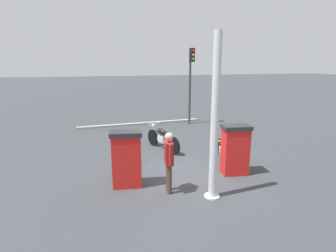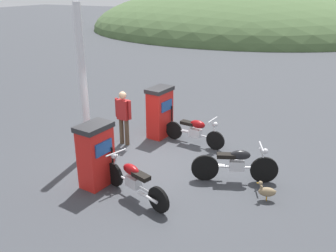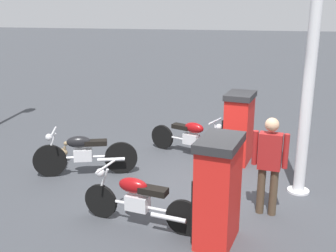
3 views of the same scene
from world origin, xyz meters
TOP-DOWN VIEW (x-y plane):
  - ground_plane at (0.00, 0.00)m, footprint 120.00×120.00m
  - fuel_pump_near at (-0.58, -1.67)m, footprint 0.69×0.91m
  - fuel_pump_far at (-0.58, 1.67)m, footprint 0.68×0.94m
  - motorcycle_near_pump at (0.51, -1.79)m, footprint 2.03×0.91m
  - motorcycle_far_pump at (0.66, 1.54)m, footprint 1.99×0.62m
  - motorcycle_extra at (2.37, -0.09)m, footprint 1.98×0.90m
  - attendant_person at (-1.27, 0.64)m, footprint 0.58×0.24m
  - wandering_duck at (3.23, -0.62)m, footprint 0.47×0.30m
  - canopy_support_pole at (-1.83, -0.36)m, footprint 0.40×0.40m

SIDE VIEW (x-z plane):
  - ground_plane at x=0.00m, z-range 0.00..0.00m
  - wandering_duck at x=3.23m, z-range -0.01..0.47m
  - motorcycle_near_pump at x=0.51m, z-range -0.02..0.91m
  - motorcycle_far_pump at x=0.66m, z-range -0.01..0.92m
  - motorcycle_extra at x=2.37m, z-range -0.01..0.96m
  - fuel_pump_near at x=-0.58m, z-range 0.01..1.57m
  - fuel_pump_far at x=-0.58m, z-range 0.01..1.60m
  - attendant_person at x=-1.27m, z-range 0.12..1.77m
  - canopy_support_pole at x=-1.83m, z-range -0.08..4.06m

